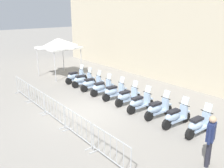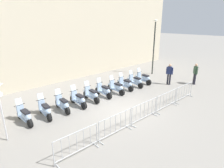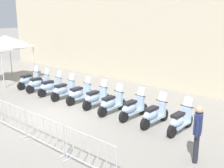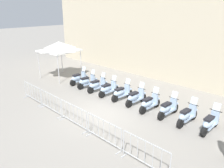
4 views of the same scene
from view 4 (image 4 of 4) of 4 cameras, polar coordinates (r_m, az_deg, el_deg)
ground_plane at (r=11.67m, az=-3.14°, el=-7.86°), size 120.00×120.00×0.00m
motorcycle_0 at (r=16.28m, az=-8.77°, el=1.48°), size 0.56×1.73×1.24m
motorcycle_1 at (r=15.44m, az=-6.60°, el=0.62°), size 0.68×1.71×1.24m
motorcycle_2 at (r=14.67m, az=-3.94°, el=-0.28°), size 0.67×1.72×1.24m
motorcycle_3 at (r=13.92m, az=-1.05°, el=-1.30°), size 0.61×1.72×1.24m
motorcycle_4 at (r=13.29m, az=2.46°, el=-2.30°), size 0.65×1.72×1.24m
motorcycle_5 at (r=12.67m, az=6.13°, el=-3.48°), size 0.63×1.72×1.24m
motorcycle_6 at (r=11.99m, az=9.71°, el=-4.97°), size 0.63×1.72×1.24m
motorcycle_7 at (r=11.57m, az=14.36°, el=-6.22°), size 0.65×1.72×1.24m
motorcycle_8 at (r=11.10m, az=18.98°, el=-7.80°), size 0.66×1.72×1.24m
motorcycle_9 at (r=10.81m, az=24.24°, el=-9.23°), size 0.62×1.72×1.24m
barrier_segment_0 at (r=13.87m, az=-20.05°, el=-2.26°), size 1.97×0.68×1.07m
barrier_segment_1 at (r=12.13m, az=-15.74°, el=-4.80°), size 1.97×0.68×1.07m
barrier_segment_2 at (r=10.52m, az=-10.01°, el=-8.10°), size 1.97×0.68×1.07m
barrier_segment_3 at (r=9.09m, az=-2.19°, el=-12.39°), size 1.97×0.68×1.07m
barrier_segment_4 at (r=7.95m, az=8.58°, el=-17.72°), size 1.97×0.68×1.07m
canopy_tent at (r=17.85m, az=-13.71°, el=9.49°), size 2.60×2.60×2.91m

